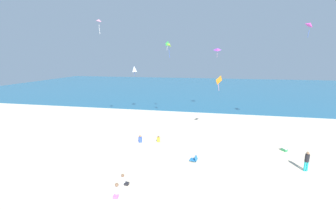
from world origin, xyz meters
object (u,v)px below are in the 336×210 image
Objects in this scene: person_4 at (123,180)px; kite_purple at (217,49)px; person_5 at (141,139)px; beach_chair_far_left at (194,159)px; kite_lime at (170,45)px; person_0 at (117,191)px; kite_orange at (219,80)px; kite_pink at (99,20)px; person_3 at (307,160)px; kite_green at (167,44)px; kite_magenta at (311,24)px; kite_white at (134,69)px; person_1 at (158,139)px; cooler_box at (284,149)px.

kite_purple is (6.33, 20.21, 9.36)m from person_4.
person_4 is at bearing -137.30° from person_5.
kite_lime reaches higher than beach_chair_far_left.
kite_orange reaches higher than person_0.
kite_pink is 16.45m from kite_purple.
person_0 reaches higher than person_5.
kite_lime is (-12.14, 8.70, 9.01)m from person_3.
person_5 is 0.55× the size of kite_purple.
kite_orange reaches higher than person_4.
kite_lime is at bearing -72.70° from kite_green.
kite_white is at bearing 165.13° from kite_magenta.
kite_pink reaches higher than beach_chair_far_left.
beach_chair_far_left is at bearing -66.91° from kite_lime.
person_1 is at bearing 93.01° from person_4.
kite_pink reaches higher than person_0.
kite_white is 21.97m from kite_magenta.
kite_white is (-11.91, -1.97, -2.82)m from kite_purple.
beach_chair_far_left is 0.43× the size of kite_pink.
person_0 is 8.69m from person_5.
kite_purple is (12.80, 9.98, -2.69)m from kite_pink.
kite_lime is (0.72, 13.00, 9.63)m from person_4.
kite_white is 0.81× the size of kite_lime.
person_4 reaches higher than person_1.
person_3 is at bearing -125.59° from person_1.
person_4 is 18.65m from kite_green.
beach_chair_far_left is 18.45m from kite_white.
kite_pink reaches higher than kite_magenta.
kite_magenta reaches higher than beach_chair_far_left.
person_1 is at bearing -161.42° from kite_magenta.
kite_magenta reaches higher than kite_green.
cooler_box is 16.10m from kite_lime.
kite_green is 6.84m from kite_white.
kite_pink is (-19.33, 5.92, 11.43)m from person_3.
beach_chair_far_left is 1.04× the size of person_1.
cooler_box is 12.80m from kite_magenta.
kite_lime is (0.19, 5.17, 9.67)m from person_1.
person_4 is 0.66× the size of kite_green.
kite_pink reaches higher than person_1.
kite_white is 0.91× the size of kite_magenta.
kite_purple is at bearing 11.76° from person_3.
beach_chair_far_left is at bearing -28.75° from kite_pink.
kite_magenta is (20.70, -5.50, 4.86)m from kite_white.
kite_magenta is at bearing -14.87° from kite_white.
person_4 is at bearing -147.69° from cooler_box.
person_4 is (-4.47, -4.23, 0.06)m from beach_chair_far_left.
kite_green is at bearing 37.98° from person_3.
person_0 is 14.83m from kite_orange.
person_4 is 22.83m from kite_magenta.
person_1 is 0.46× the size of kite_purple.
person_4 is (-0.54, -7.83, 0.04)m from person_1.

